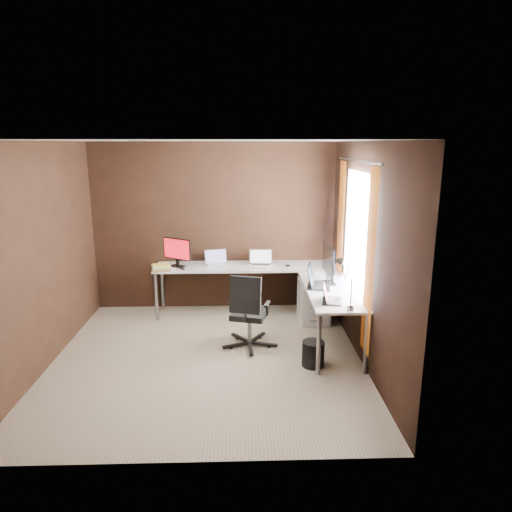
{
  "coord_description": "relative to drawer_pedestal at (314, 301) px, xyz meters",
  "views": [
    {
      "loc": [
        0.41,
        -4.95,
        2.48
      ],
      "look_at": [
        0.6,
        0.95,
        1.01
      ],
      "focal_mm": 32.0,
      "sensor_mm": 36.0,
      "label": 1
    }
  ],
  "objects": [
    {
      "name": "office_chair",
      "position": [
        -0.94,
        -0.83,
        -0.02
      ],
      "size": [
        0.53,
        0.56,
        0.95
      ],
      "rotation": [
        0.0,
        0.0,
        -0.27
      ],
      "color": "black",
      "rests_on": "ground"
    },
    {
      "name": "laptop_white",
      "position": [
        -1.39,
        0.42,
        0.48
      ],
      "size": [
        0.36,
        0.3,
        0.21
      ],
      "rotation": [
        0.0,
        0.0,
        0.24
      ],
      "color": "white",
      "rests_on": "desk"
    },
    {
      "name": "monitor_right",
      "position": [
        0.08,
        -0.55,
        0.71
      ],
      "size": [
        0.15,
        0.61,
        0.5
      ],
      "rotation": [
        0.0,
        0.0,
        1.59
      ],
      "color": "black",
      "rests_on": "desk"
    },
    {
      "name": "desk",
      "position": [
        -0.59,
        -0.11,
        0.38
      ],
      "size": [
        2.65,
        2.25,
        0.73
      ],
      "color": "white",
      "rests_on": "ground"
    },
    {
      "name": "mouse_corner",
      "position": [
        -0.35,
        0.27,
        0.45
      ],
      "size": [
        0.09,
        0.06,
        0.03
      ],
      "primitive_type": "ellipsoid",
      "rotation": [
        0.0,
        0.0,
        0.22
      ],
      "color": "black",
      "rests_on": "desk"
    },
    {
      "name": "laptop_silver",
      "position": [
        -0.74,
        0.34,
        0.48
      ],
      "size": [
        0.36,
        0.26,
        0.23
      ],
      "rotation": [
        0.0,
        0.0,
        -0.05
      ],
      "color": "silver",
      "rests_on": "desk"
    },
    {
      "name": "room",
      "position": [
        -1.09,
        -1.08,
        0.98
      ],
      "size": [
        3.6,
        3.6,
        2.5
      ],
      "color": "#B5A58D",
      "rests_on": "ground"
    },
    {
      "name": "monitor_left",
      "position": [
        -1.95,
        0.34,
        0.67
      ],
      "size": [
        0.42,
        0.28,
        0.42
      ],
      "rotation": [
        0.0,
        0.0,
        -0.56
      ],
      "color": "black",
      "rests_on": "desk"
    },
    {
      "name": "desk_lamp",
      "position": [
        0.09,
        -1.44,
        0.78
      ],
      "size": [
        0.18,
        0.21,
        0.55
      ],
      "rotation": [
        0.0,
        0.0,
        0.39
      ],
      "color": "slate",
      "rests_on": "desk"
    },
    {
      "name": "book_stack",
      "position": [
        -2.16,
        0.15,
        0.47
      ],
      "size": [
        0.3,
        0.27,
        0.08
      ],
      "rotation": [
        0.0,
        0.0,
        0.29
      ],
      "color": "#94754F",
      "rests_on": "desk"
    },
    {
      "name": "laptop_black_small",
      "position": [
        -0.03,
        -1.24,
        0.48
      ],
      "size": [
        0.27,
        0.34,
        0.2
      ],
      "rotation": [
        0.0,
        0.0,
        1.37
      ],
      "color": "black",
      "rests_on": "desk"
    },
    {
      "name": "laptop_black_big",
      "position": [
        -0.09,
        -0.66,
        0.49
      ],
      "size": [
        0.37,
        0.46,
        0.27
      ],
      "rotation": [
        0.0,
        0.0,
        1.33
      ],
      "color": "black",
      "rests_on": "desk"
    },
    {
      "name": "mouse_left",
      "position": [
        -1.86,
        0.15,
        0.44
      ],
      "size": [
        0.09,
        0.07,
        0.03
      ],
      "primitive_type": "ellipsoid",
      "rotation": [
        0.0,
        0.0,
        -0.27
      ],
      "color": "black",
      "rests_on": "desk"
    },
    {
      "name": "wastebasket",
      "position": [
        -0.21,
        -1.36,
        -0.15
      ],
      "size": [
        0.31,
        0.31,
        0.29
      ],
      "primitive_type": "cylinder",
      "rotation": [
        0.0,
        0.0,
        -0.28
      ],
      "color": "black",
      "rests_on": "ground"
    },
    {
      "name": "drawer_pedestal",
      "position": [
        0.0,
        0.0,
        0.0
      ],
      "size": [
        0.42,
        0.5,
        0.6
      ],
      "primitive_type": "cube",
      "color": "white",
      "rests_on": "ground"
    }
  ]
}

